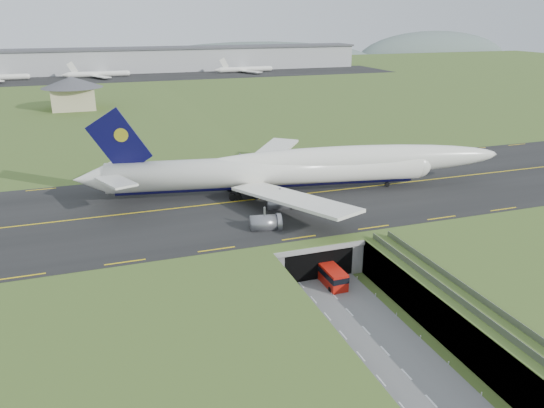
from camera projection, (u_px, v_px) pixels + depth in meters
name	position (u px, v px, depth m)	size (l,w,h in m)	color
ground	(340.00, 303.00, 79.82)	(900.00, 900.00, 0.00)	#476227
airfield_deck	(341.00, 286.00, 78.82)	(800.00, 800.00, 6.00)	gray
trench_road	(364.00, 329.00, 73.12)	(12.00, 75.00, 0.20)	slate
taxiway	(269.00, 198.00, 107.14)	(800.00, 44.00, 0.18)	black
tunnel_portal	(299.00, 241.00, 93.57)	(17.00, 22.30, 6.00)	gray
guideway	(493.00, 326.00, 64.44)	(3.00, 53.00, 7.05)	#A8A8A3
jumbo_jet	(298.00, 168.00, 109.27)	(88.80, 57.55, 19.30)	white
shuttle_tram	(331.00, 275.00, 84.98)	(2.90, 7.31, 2.98)	red
service_building	(73.00, 90.00, 206.80)	(23.42, 23.42, 12.68)	#C3B78D
cargo_terminal	(135.00, 60.00, 341.48)	(320.00, 67.00, 15.60)	#B2B2B2
distant_hills	(195.00, 68.00, 483.64)	(700.00, 91.00, 60.00)	slate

